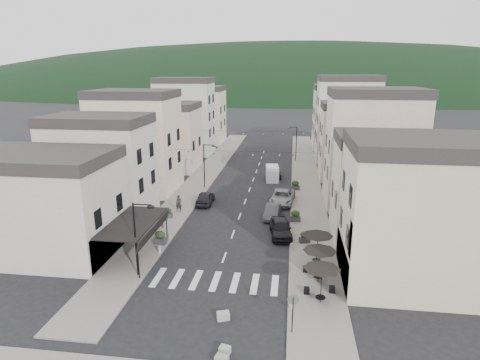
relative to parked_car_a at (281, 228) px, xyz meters
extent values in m
plane|color=black|center=(-4.60, -11.22, -0.82)|extent=(700.00, 700.00, 0.00)
cube|color=slate|center=(-12.10, 20.78, -0.76)|extent=(4.00, 76.00, 0.12)
cube|color=slate|center=(2.90, 20.78, -0.76)|extent=(4.00, 76.00, 0.12)
ellipsoid|color=black|center=(-4.60, 288.78, -0.82)|extent=(640.00, 360.00, 70.00)
cube|color=#B4B1A5|center=(-20.10, -6.22, 3.18)|extent=(12.00, 8.00, 8.00)
cube|color=#C0BA98|center=(9.90, -7.22, 4.18)|extent=(10.00, 8.00, 10.00)
cube|color=black|center=(-12.10, -6.22, 2.38)|extent=(3.60, 7.50, 0.15)
cube|color=black|center=(-10.30, -6.22, 1.88)|extent=(0.34, 7.50, 0.99)
cylinder|color=black|center=(-10.40, -9.72, 0.78)|extent=(0.10, 0.10, 3.20)
cylinder|color=black|center=(-10.40, -2.72, 0.78)|extent=(0.10, 0.10, 3.20)
cube|color=#B4B1A5|center=(-19.10, 2.78, 4.18)|extent=(10.00, 7.00, 10.00)
cube|color=#262323|center=(-19.10, 2.78, 9.68)|extent=(10.20, 7.14, 1.00)
cube|color=#BBA78C|center=(-19.10, 12.78, 5.18)|extent=(10.00, 8.00, 12.00)
cube|color=#262323|center=(-19.10, 12.78, 11.68)|extent=(10.20, 8.16, 1.00)
cube|color=#B69F94|center=(-19.10, 24.78, 3.93)|extent=(10.00, 8.00, 9.50)
cube|color=#262323|center=(-19.10, 24.78, 9.18)|extent=(10.20, 8.16, 1.00)
cube|color=#ABABA6|center=(-19.10, 36.78, 5.68)|extent=(10.00, 7.00, 13.00)
cube|color=#262323|center=(-19.10, 36.78, 12.68)|extent=(10.20, 7.14, 1.00)
cube|color=#C0BA98|center=(-19.10, 48.78, 4.68)|extent=(10.00, 9.00, 11.00)
cube|color=#262323|center=(-19.10, 48.78, 10.68)|extent=(10.20, 9.18, 1.00)
cube|color=#C0BA98|center=(9.90, 0.78, 3.68)|extent=(10.00, 7.00, 9.00)
cube|color=#262323|center=(9.90, 0.78, 8.68)|extent=(10.20, 7.14, 1.00)
cube|color=#B69F94|center=(9.90, 10.78, 5.43)|extent=(10.00, 8.00, 12.50)
cube|color=#262323|center=(9.90, 10.78, 12.18)|extent=(10.20, 8.16, 1.00)
cube|color=#BBA78C|center=(9.90, 22.78, 4.18)|extent=(10.00, 7.00, 10.00)
cube|color=#262323|center=(9.90, 22.78, 9.68)|extent=(10.20, 7.14, 1.00)
cube|color=#ABABA6|center=(9.90, 34.78, 5.93)|extent=(10.00, 8.00, 13.50)
cube|color=#262323|center=(9.90, 34.78, 13.18)|extent=(10.20, 8.16, 1.00)
cube|color=#B4B1A5|center=(9.90, 46.78, 4.93)|extent=(10.00, 9.00, 11.50)
cube|color=#262323|center=(9.90, 46.78, 11.18)|extent=(10.20, 9.18, 1.00)
cylinder|color=black|center=(3.10, -11.22, 0.45)|extent=(0.06, 0.06, 2.30)
cone|color=black|center=(3.10, -11.22, 1.55)|extent=(2.50, 2.50, 0.55)
cylinder|color=black|center=(3.10, -11.22, -0.33)|extent=(0.70, 0.70, 0.04)
cylinder|color=black|center=(3.10, -8.42, 0.45)|extent=(0.06, 0.06, 2.30)
cone|color=black|center=(3.10, -8.42, 1.55)|extent=(2.50, 2.50, 0.55)
cylinder|color=black|center=(3.10, -8.42, -0.33)|extent=(0.70, 0.70, 0.04)
cylinder|color=black|center=(3.10, -5.62, 0.45)|extent=(0.06, 0.06, 2.30)
cone|color=black|center=(3.10, -5.62, 1.55)|extent=(2.50, 2.50, 0.55)
cylinder|color=black|center=(3.10, -5.62, -0.33)|extent=(0.70, 0.70, 0.04)
cylinder|color=black|center=(-10.70, -9.22, 2.18)|extent=(0.14, 0.14, 6.00)
cylinder|color=black|center=(-10.00, -9.22, 5.08)|extent=(1.40, 0.10, 0.10)
cylinder|color=black|center=(-9.35, -9.22, 4.93)|extent=(0.56, 0.56, 0.08)
cylinder|color=black|center=(-10.70, 14.78, 2.18)|extent=(0.14, 0.14, 6.00)
cylinder|color=black|center=(-10.00, 14.78, 5.08)|extent=(1.40, 0.10, 0.10)
cylinder|color=black|center=(-9.35, 14.78, 4.93)|extent=(0.56, 0.56, 0.08)
cylinder|color=black|center=(1.50, 32.78, 2.18)|extent=(0.14, 0.14, 6.00)
cylinder|color=black|center=(0.80, 32.78, 5.08)|extent=(1.40, 0.10, 0.10)
cylinder|color=black|center=(0.15, 32.78, 4.93)|extent=(0.56, 0.56, 0.08)
cylinder|color=black|center=(1.20, -14.72, 0.43)|extent=(0.07, 0.07, 2.50)
cylinder|color=slate|center=(1.20, -14.72, 1.53)|extent=(0.70, 0.04, 0.70)
cylinder|color=gray|center=(-10.30, -5.22, -0.40)|extent=(0.26, 0.26, 0.60)
cylinder|color=gray|center=(-10.30, -2.22, -0.40)|extent=(0.26, 0.26, 0.60)
cylinder|color=gray|center=(1.10, -3.22, -0.40)|extent=(0.26, 0.26, 0.60)
cylinder|color=gray|center=(1.10, -12.22, -0.40)|extent=(0.26, 0.26, 0.60)
cylinder|color=black|center=(-4.60, 10.78, 5.18)|extent=(19.00, 0.02, 0.02)
cone|color=beige|center=(-13.31, 10.78, 5.00)|extent=(0.28, 0.28, 0.24)
cone|color=navy|center=(-11.72, 10.78, 4.91)|extent=(0.28, 0.28, 0.24)
cone|color=beige|center=(-10.14, 10.78, 4.83)|extent=(0.28, 0.28, 0.24)
cone|color=navy|center=(-8.56, 10.78, 4.76)|extent=(0.28, 0.28, 0.24)
cone|color=beige|center=(-6.97, 10.78, 4.72)|extent=(0.28, 0.28, 0.24)
cone|color=navy|center=(-5.39, 10.78, 4.70)|extent=(0.28, 0.28, 0.24)
cone|color=beige|center=(-3.81, 10.78, 4.70)|extent=(0.28, 0.28, 0.24)
cone|color=navy|center=(-2.22, 10.78, 4.72)|extent=(0.28, 0.28, 0.24)
cone|color=beige|center=(-0.64, 10.78, 4.76)|extent=(0.28, 0.28, 0.24)
cone|color=navy|center=(0.94, 10.78, 4.83)|extent=(0.28, 0.28, 0.24)
cone|color=beige|center=(2.53, 10.78, 4.91)|extent=(0.28, 0.28, 0.24)
cone|color=navy|center=(4.11, 10.78, 5.00)|extent=(0.28, 0.28, 0.24)
cylinder|color=black|center=(-4.60, 26.78, 5.18)|extent=(19.00, 0.02, 0.02)
cone|color=beige|center=(-13.31, 26.78, 5.00)|extent=(0.28, 0.28, 0.24)
cone|color=navy|center=(-11.72, 26.78, 4.91)|extent=(0.28, 0.28, 0.24)
cone|color=beige|center=(-10.14, 26.78, 4.83)|extent=(0.28, 0.28, 0.24)
cone|color=navy|center=(-8.56, 26.78, 4.76)|extent=(0.28, 0.28, 0.24)
cone|color=beige|center=(-6.97, 26.78, 4.72)|extent=(0.28, 0.28, 0.24)
cone|color=navy|center=(-5.39, 26.78, 4.70)|extent=(0.28, 0.28, 0.24)
cone|color=beige|center=(-3.81, 26.78, 4.70)|extent=(0.28, 0.28, 0.24)
cone|color=navy|center=(-2.22, 26.78, 4.72)|extent=(0.28, 0.28, 0.24)
cone|color=beige|center=(-0.64, 26.78, 4.76)|extent=(0.28, 0.28, 0.24)
cone|color=navy|center=(0.94, 26.78, 4.83)|extent=(0.28, 0.28, 0.24)
cone|color=beige|center=(2.53, 26.78, 4.91)|extent=(0.28, 0.28, 0.24)
cone|color=navy|center=(4.11, 26.78, 5.00)|extent=(0.28, 0.28, 0.24)
imported|color=black|center=(0.00, 0.00, 0.00)|extent=(2.55, 5.01, 1.63)
imported|color=#39393B|center=(-1.07, 4.79, -0.13)|extent=(1.78, 4.27, 1.37)
imported|color=gray|center=(-0.11, 9.82, -0.05)|extent=(3.10, 5.77, 1.54)
imported|color=black|center=(-1.64, 21.61, -0.18)|extent=(2.27, 4.59, 1.28)
imported|color=black|center=(-9.20, 8.32, -0.04)|extent=(2.03, 4.62, 1.55)
cube|color=white|center=(-1.92, 20.22, 0.11)|extent=(2.16, 4.58, 1.85)
cube|color=white|center=(-1.87, 19.67, 1.08)|extent=(1.98, 3.11, 0.46)
cylinder|color=black|center=(-2.51, 18.50, -0.49)|extent=(0.29, 0.67, 0.65)
cylinder|color=black|center=(-1.03, 18.63, -0.49)|extent=(0.29, 0.67, 0.65)
cylinder|color=black|center=(-2.81, 21.82, -0.49)|extent=(0.29, 0.67, 0.65)
cylinder|color=black|center=(-1.34, 21.95, -0.49)|extent=(0.29, 0.67, 0.65)
imported|color=black|center=(-11.44, 4.94, 0.27)|extent=(0.74, 0.51, 1.94)
imported|color=black|center=(-11.97, 0.31, 0.09)|extent=(0.98, 0.95, 1.58)
cube|color=#999591|center=(-3.20, -13.86, -0.57)|extent=(0.92, 0.74, 0.50)
cube|color=#999691|center=(-2.55, -17.02, -0.59)|extent=(0.69, 0.59, 0.45)
cube|color=gray|center=(-2.60, -17.72, -0.62)|extent=(0.81, 0.66, 0.40)
cube|color=#313033|center=(-10.80, -3.47, -0.42)|extent=(1.21, 0.81, 0.56)
ellipsoid|color=black|center=(-10.80, -3.47, 0.20)|extent=(0.98, 0.63, 0.72)
cube|color=#313134|center=(-12.17, 3.06, -0.44)|extent=(1.05, 0.64, 0.51)
ellipsoid|color=black|center=(-12.17, 3.06, 0.11)|extent=(0.89, 0.57, 0.65)
cube|color=#2B2C2E|center=(2.25, -1.45, -0.46)|extent=(1.06, 0.80, 0.47)
ellipsoid|color=black|center=(2.25, -1.45, 0.06)|extent=(0.83, 0.53, 0.61)
cube|color=#323335|center=(1.40, 3.75, -0.43)|extent=(1.11, 0.66, 0.54)
ellipsoid|color=black|center=(1.40, 3.75, 0.16)|extent=(0.95, 0.60, 0.69)
cube|color=#313133|center=(1.40, 15.17, -0.42)|extent=(1.19, 0.77, 0.56)
ellipsoid|color=black|center=(1.40, 15.17, 0.19)|extent=(0.98, 0.62, 0.71)
camera|label=1|loc=(0.81, -35.92, 14.75)|focal=30.00mm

